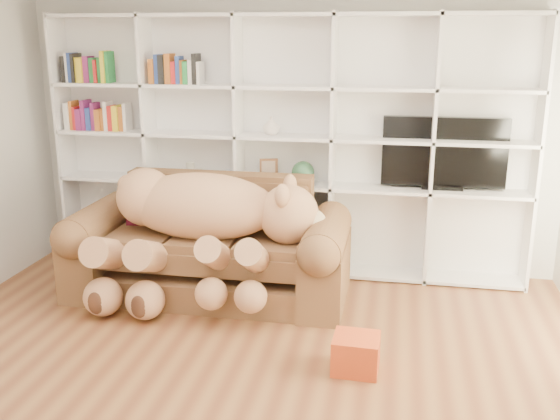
% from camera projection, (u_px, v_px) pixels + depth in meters
% --- Properties ---
extents(floor, '(5.00, 5.00, 0.00)m').
position_uv_depth(floor, '(219.00, 400.00, 3.90)').
color(floor, brown).
rests_on(floor, ground).
extents(wall_back, '(5.00, 0.02, 2.70)m').
position_uv_depth(wall_back, '(289.00, 128.00, 5.89)').
color(wall_back, silver).
rests_on(wall_back, floor).
extents(bookshelf, '(4.43, 0.35, 2.40)m').
position_uv_depth(bookshelf, '(261.00, 134.00, 5.82)').
color(bookshelf, white).
rests_on(bookshelf, floor).
extents(sofa, '(2.38, 1.03, 1.00)m').
position_uv_depth(sofa, '(210.00, 251.00, 5.44)').
color(sofa, brown).
rests_on(sofa, floor).
extents(teddy_bear, '(1.90, 1.01, 1.10)m').
position_uv_depth(teddy_bear, '(200.00, 221.00, 5.17)').
color(teddy_bear, tan).
rests_on(teddy_bear, sofa).
extents(throw_pillow, '(0.47, 0.31, 0.45)m').
position_uv_depth(throw_pillow, '(152.00, 205.00, 5.61)').
color(throw_pillow, '#580F26').
rests_on(throw_pillow, sofa).
extents(gift_box, '(0.32, 0.30, 0.25)m').
position_uv_depth(gift_box, '(356.00, 354.00, 4.22)').
color(gift_box, '#C7441A').
rests_on(gift_box, floor).
extents(tv, '(1.09, 0.18, 0.64)m').
position_uv_depth(tv, '(444.00, 154.00, 5.54)').
color(tv, black).
rests_on(tv, bookshelf).
extents(picture_frame, '(0.17, 0.08, 0.21)m').
position_uv_depth(picture_frame, '(269.00, 170.00, 5.84)').
color(picture_frame, brown).
rests_on(picture_frame, bookshelf).
extents(green_vase, '(0.21, 0.21, 0.21)m').
position_uv_depth(green_vase, '(303.00, 172.00, 5.78)').
color(green_vase, '#31603E').
rests_on(green_vase, bookshelf).
extents(figurine_tall, '(0.08, 0.08, 0.16)m').
position_uv_depth(figurine_tall, '(191.00, 170.00, 5.99)').
color(figurine_tall, beige).
rests_on(figurine_tall, bookshelf).
extents(figurine_short, '(0.08, 0.08, 0.10)m').
position_uv_depth(figurine_short, '(199.00, 174.00, 5.98)').
color(figurine_short, beige).
rests_on(figurine_short, bookshelf).
extents(snow_globe, '(0.10, 0.10, 0.10)m').
position_uv_depth(snow_globe, '(228.00, 175.00, 5.93)').
color(snow_globe, white).
rests_on(snow_globe, bookshelf).
extents(shelf_vase, '(0.20, 0.20, 0.17)m').
position_uv_depth(shelf_vase, '(271.00, 126.00, 5.72)').
color(shelf_vase, silver).
rests_on(shelf_vase, bookshelf).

